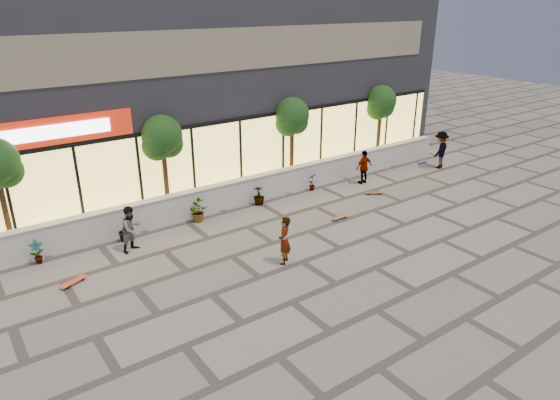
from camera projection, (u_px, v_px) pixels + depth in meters
ground at (375, 268)px, 15.62m from camera, size 80.00×80.00×0.00m
planter_wall at (254, 188)px, 20.69m from camera, size 22.00×0.42×1.04m
retail_building at (189, 81)px, 23.42m from camera, size 24.00×9.17×8.50m
shrub_a at (37, 252)px, 15.72m from camera, size 0.43×0.29×0.81m
shrub_b at (124, 230)px, 17.24m from camera, size 0.57×0.57×0.81m
shrub_c at (197, 211)px, 18.75m from camera, size 0.68×0.77×0.81m
shrub_d at (259, 195)px, 20.27m from camera, size 0.64×0.64×0.81m
shrub_e at (312, 182)px, 21.78m from camera, size 0.46×0.35×0.81m
tree_midwest at (162, 140)px, 18.40m from camera, size 1.60×1.50×3.92m
tree_mideast at (292, 119)px, 21.65m from camera, size 1.60×1.50×3.92m
tree_east at (381, 104)px, 24.62m from camera, size 1.60×1.50×3.92m
skater_center at (284, 240)px, 15.63m from camera, size 0.68×0.66×1.58m
skater_left at (131, 229)px, 16.43m from camera, size 0.94×0.85×1.58m
skater_right_near at (364, 167)px, 22.48m from camera, size 0.91×0.39×1.55m
skater_right_far at (440, 150)px, 24.50m from camera, size 1.33×0.98×1.84m
skateboard_center at (340, 217)px, 19.03m from camera, size 0.77×0.20×0.09m
skateboard_left at (73, 282)px, 14.69m from camera, size 0.88×0.55×0.10m
skateboard_right_near at (374, 193)px, 21.44m from camera, size 0.79×0.61×0.10m
skateboard_right_far at (423, 162)px, 25.56m from camera, size 0.71×0.25×0.08m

